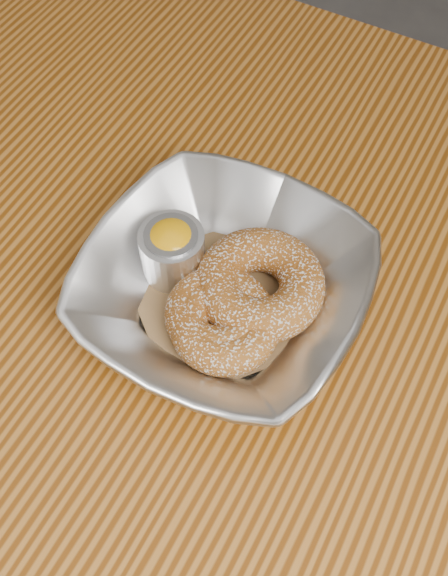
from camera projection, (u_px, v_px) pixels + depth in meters
The scene contains 8 objects.
ground_plane at pixel (229, 503), 1.24m from camera, with size 4.00×4.00×0.00m, color #565659.
table at pixel (233, 337), 0.69m from camera, with size 1.20×0.80×0.75m.
serving_bowl at pixel (224, 289), 0.57m from camera, with size 0.24×0.24×0.06m, color silver.
parchment at pixel (224, 301), 0.58m from camera, with size 0.14×0.14×0.00m, color olive.
donut_back at pixel (260, 284), 0.57m from camera, with size 0.11×0.11×0.04m, color #904D17.
donut_front at pixel (219, 314), 0.56m from camera, with size 0.09×0.09×0.03m, color #904D17.
donut_extra at pixel (225, 324), 0.55m from camera, with size 0.09×0.09×0.03m, color #904D17.
ramekin at pixel (172, 250), 0.58m from camera, with size 0.06×0.06×0.06m.
Camera 1 is at (0.15, -0.29, 1.26)m, focal length 42.00 mm.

